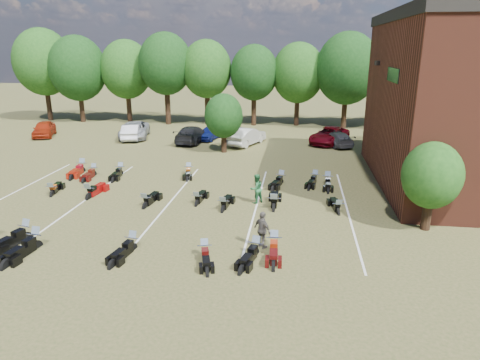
% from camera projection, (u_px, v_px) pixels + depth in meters
% --- Properties ---
extents(ground, '(160.00, 160.00, 0.00)m').
position_uv_depth(ground, '(211.00, 226.00, 21.38)').
color(ground, brown).
rests_on(ground, ground).
extents(car_0, '(3.25, 4.76, 1.50)m').
position_uv_depth(car_0, '(44.00, 129.00, 42.50)').
color(car_0, '#9A240E').
rests_on(car_0, ground).
extents(car_1, '(2.64, 4.71, 1.47)m').
position_uv_depth(car_1, '(132.00, 132.00, 41.14)').
color(car_1, silver).
rests_on(car_1, ground).
extents(car_2, '(3.75, 5.94, 1.53)m').
position_uv_depth(car_2, '(134.00, 130.00, 41.80)').
color(car_2, '#919499').
rests_on(car_2, ground).
extents(car_3, '(2.54, 5.39, 1.52)m').
position_uv_depth(car_3, '(192.00, 134.00, 39.87)').
color(car_3, black).
rests_on(car_3, ground).
extents(car_4, '(2.24, 4.00, 1.28)m').
position_uv_depth(car_4, '(210.00, 133.00, 41.12)').
color(car_4, '#0C1454').
rests_on(car_4, ground).
extents(car_5, '(3.31, 5.07, 1.58)m').
position_uv_depth(car_5, '(246.00, 136.00, 38.84)').
color(car_5, '#B7B7B2').
rests_on(car_5, ground).
extents(car_6, '(4.37, 5.90, 1.49)m').
position_uv_depth(car_6, '(329.00, 135.00, 39.40)').
color(car_6, '#51040D').
rests_on(car_6, ground).
extents(car_7, '(3.15, 4.73, 1.27)m').
position_uv_depth(car_7, '(337.00, 139.00, 38.50)').
color(car_7, '#343439').
rests_on(car_7, ground).
extents(person_green, '(1.04, 1.03, 1.70)m').
position_uv_depth(person_green, '(256.00, 189.00, 24.29)').
color(person_green, '#296E3B').
rests_on(person_green, ground).
extents(person_grey, '(1.01, 0.99, 1.71)m').
position_uv_depth(person_grey, '(262.00, 230.00, 18.80)').
color(person_grey, '#565049').
rests_on(person_grey, ground).
extents(motorcycle_1, '(1.28, 2.54, 1.36)m').
position_uv_depth(motorcycle_1, '(26.00, 239.00, 19.86)').
color(motorcycle_1, black).
rests_on(motorcycle_1, ground).
extents(motorcycle_2, '(1.05, 2.54, 1.37)m').
position_uv_depth(motorcycle_2, '(36.00, 248.00, 18.99)').
color(motorcycle_2, black).
rests_on(motorcycle_2, ground).
extents(motorcycle_3, '(1.03, 2.26, 1.22)m').
position_uv_depth(motorcycle_3, '(133.00, 250.00, 18.81)').
color(motorcycle_3, black).
rests_on(motorcycle_3, ground).
extents(motorcycle_4, '(1.21, 2.28, 1.21)m').
position_uv_depth(motorcycle_4, '(255.00, 255.00, 18.33)').
color(motorcycle_4, black).
rests_on(motorcycle_4, ground).
extents(motorcycle_5, '(1.16, 2.11, 1.12)m').
position_uv_depth(motorcycle_5, '(205.00, 257.00, 18.19)').
color(motorcycle_5, black).
rests_on(motorcycle_5, ground).
extents(motorcycle_6, '(0.83, 2.29, 1.26)m').
position_uv_depth(motorcycle_6, '(274.00, 250.00, 18.81)').
color(motorcycle_6, '#3C0908').
rests_on(motorcycle_6, ground).
extents(motorcycle_7, '(0.98, 2.45, 1.33)m').
position_uv_depth(motorcycle_7, '(89.00, 199.00, 25.21)').
color(motorcycle_7, maroon).
rests_on(motorcycle_7, ground).
extents(motorcycle_8, '(1.09, 2.20, 1.17)m').
position_uv_depth(motorcycle_8, '(52.00, 196.00, 25.70)').
color(motorcycle_8, black).
rests_on(motorcycle_8, ground).
extents(motorcycle_9, '(0.96, 2.27, 1.23)m').
position_uv_depth(motorcycle_9, '(146.00, 208.00, 23.80)').
color(motorcycle_9, black).
rests_on(motorcycle_9, ground).
extents(motorcycle_10, '(0.88, 2.21, 1.20)m').
position_uv_depth(motorcycle_10, '(223.00, 211.00, 23.29)').
color(motorcycle_10, black).
rests_on(motorcycle_10, ground).
extents(motorcycle_11, '(0.81, 2.10, 1.15)m').
position_uv_depth(motorcycle_11, '(197.00, 205.00, 24.17)').
color(motorcycle_11, black).
rests_on(motorcycle_11, ground).
extents(motorcycle_12, '(0.79, 2.47, 1.38)m').
position_uv_depth(motorcycle_12, '(274.00, 210.00, 23.46)').
color(motorcycle_12, black).
rests_on(motorcycle_12, ground).
extents(motorcycle_13, '(0.97, 2.17, 1.17)m').
position_uv_depth(motorcycle_13, '(338.00, 214.00, 22.92)').
color(motorcycle_13, black).
rests_on(motorcycle_13, ground).
extents(motorcycle_14, '(0.74, 2.15, 1.19)m').
position_uv_depth(motorcycle_14, '(94.00, 176.00, 29.69)').
color(motorcycle_14, '#440B09').
rests_on(motorcycle_14, ground).
extents(motorcycle_15, '(0.98, 2.54, 1.38)m').
position_uv_depth(motorcycle_15, '(83.00, 172.00, 30.51)').
color(motorcycle_15, maroon).
rests_on(motorcycle_15, ground).
extents(motorcycle_16, '(0.90, 2.27, 1.23)m').
position_uv_depth(motorcycle_16, '(121.00, 175.00, 29.85)').
color(motorcycle_16, black).
rests_on(motorcycle_16, ground).
extents(motorcycle_17, '(1.02, 2.19, 1.17)m').
position_uv_depth(motorcycle_17, '(189.00, 174.00, 29.97)').
color(motorcycle_17, black).
rests_on(motorcycle_17, ground).
extents(motorcycle_18, '(1.27, 2.35, 1.25)m').
position_uv_depth(motorcycle_18, '(281.00, 184.00, 27.95)').
color(motorcycle_18, black).
rests_on(motorcycle_18, ground).
extents(motorcycle_19, '(1.18, 2.23, 1.19)m').
position_uv_depth(motorcycle_19, '(314.00, 183.00, 28.14)').
color(motorcycle_19, black).
rests_on(motorcycle_19, ground).
extents(motorcycle_20, '(0.76, 2.22, 1.22)m').
position_uv_depth(motorcycle_20, '(327.00, 185.00, 27.70)').
color(motorcycle_20, black).
rests_on(motorcycle_20, ground).
extents(tree_line, '(56.00, 6.00, 9.79)m').
position_uv_depth(tree_line, '(253.00, 68.00, 47.06)').
color(tree_line, black).
rests_on(tree_line, ground).
extents(young_tree_near_building, '(2.80, 2.80, 4.16)m').
position_uv_depth(young_tree_near_building, '(432.00, 176.00, 20.16)').
color(young_tree_near_building, black).
rests_on(young_tree_near_building, ground).
extents(young_tree_midfield, '(3.20, 3.20, 4.70)m').
position_uv_depth(young_tree_midfield, '(224.00, 116.00, 35.38)').
color(young_tree_midfield, black).
rests_on(young_tree_midfield, ground).
extents(parking_lines, '(20.10, 14.00, 0.01)m').
position_uv_depth(parking_lines, '(170.00, 202.00, 24.60)').
color(parking_lines, silver).
rests_on(parking_lines, ground).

